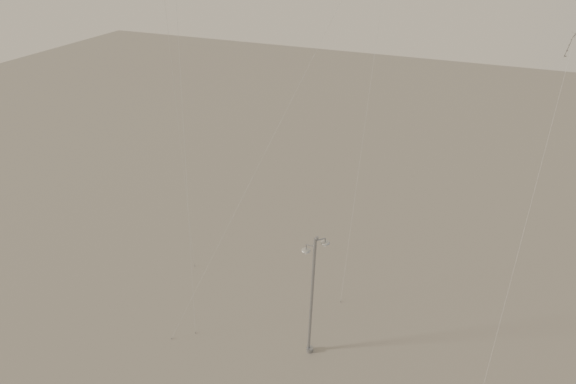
% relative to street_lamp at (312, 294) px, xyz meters
% --- Properties ---
extents(ground, '(160.00, 160.00, 0.00)m').
position_rel_street_lamp_xyz_m(ground, '(-0.62, -1.46, -4.89)').
color(ground, gray).
rests_on(ground, ground).
extents(street_lamp, '(1.49, 0.88, 9.16)m').
position_rel_street_lamp_xyz_m(street_lamp, '(0.00, 0.00, 0.00)').
color(street_lamp, '#94979C').
rests_on(street_lamp, ground).
extents(kite_1, '(9.68, 10.24, 24.18)m').
position_rel_street_lamp_xyz_m(kite_1, '(-1.85, 4.77, 12.70)').
color(kite_1, '#292422').
rests_on(kite_1, ground).
extents(kite_3, '(3.78, 7.82, 22.89)m').
position_rel_street_lamp_xyz_m(kite_3, '(-10.27, 4.30, 12.38)').
color(kite_3, '#9C2A16').
rests_on(kite_3, ground).
extents(kite_4, '(1.51, 13.79, 18.64)m').
position_rel_street_lamp_xyz_m(kite_4, '(10.90, 8.21, 8.70)').
color(kite_4, '#292422').
rests_on(kite_4, ground).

